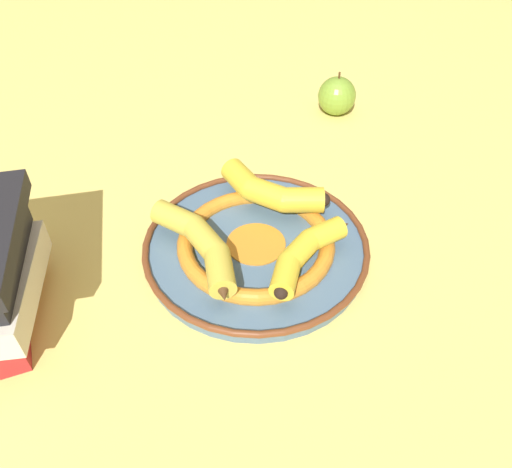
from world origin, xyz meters
The scene contains 6 objects.
ground_plane centered at (0.00, 0.00, 0.00)m, with size 2.80×2.80×0.00m, color #E5CC6B.
decorative_bowl centered at (-0.02, 0.01, 0.02)m, with size 0.32×0.32×0.03m.
banana_a centered at (0.03, 0.07, 0.05)m, with size 0.12×0.16×0.04m.
banana_b centered at (0.02, -0.06, 0.05)m, with size 0.15×0.10×0.03m.
banana_c centered at (-0.10, 0.01, 0.05)m, with size 0.08×0.20×0.03m.
apple centered at (0.29, 0.30, 0.04)m, with size 0.07×0.07×0.09m.
Camera 1 is at (-0.22, -0.45, 0.51)m, focal length 35.00 mm.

